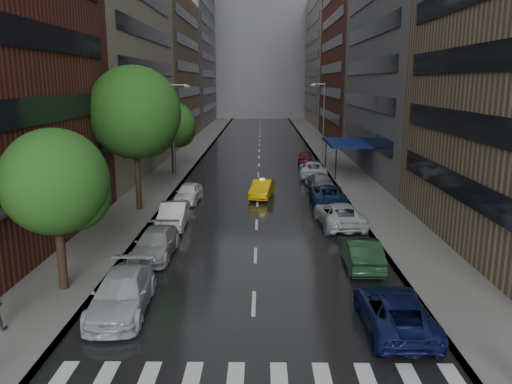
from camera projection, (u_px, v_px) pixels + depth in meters
The scene contains 16 objects.
ground at pixel (252, 353), 17.42m from camera, with size 220.00×220.00×0.00m, color gray.
road at pixel (259, 153), 66.22m from camera, with size 14.00×140.00×0.01m, color black.
sidewalk_left at pixel (192, 152), 66.30m from camera, with size 4.00×140.00×0.15m, color gray.
sidewalk_right at pixel (327, 152), 66.11m from camera, with size 4.00×140.00×0.15m, color gray.
buildings_left at pixel (155, 33), 71.49m from camera, with size 8.00×108.00×38.00m.
buildings_right at pixel (367, 39), 69.33m from camera, with size 8.05×109.10×36.00m.
building_far at pixel (261, 55), 129.11m from camera, with size 40.00×14.00×32.00m, color slate.
tree_near at pixel (55, 182), 21.48m from camera, with size 4.63×4.63×7.38m.
tree_mid at pixel (135, 113), 34.93m from camera, with size 6.53×6.53×10.41m.
tree_far at pixel (172, 125), 49.74m from camera, with size 4.60×4.60×7.33m.
taxi at pixel (262, 189), 40.63m from camera, with size 1.51×4.34×1.43m, color #E0A40B.
parked_cars_left at pixel (161, 235), 28.35m from camera, with size 2.49×24.08×1.58m.
parked_cars_right at pixel (329, 198), 37.20m from camera, with size 3.03×44.52×1.60m.
street_lamp_left at pixel (174, 130), 45.72m from camera, with size 1.74×0.22×9.00m.
street_lamp_right at pixel (323, 118), 60.19m from camera, with size 1.74×0.22×9.00m.
awning at pixel (347, 143), 50.80m from camera, with size 4.00×8.00×3.12m.
Camera 1 is at (0.32, -15.77, 9.30)m, focal length 35.00 mm.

